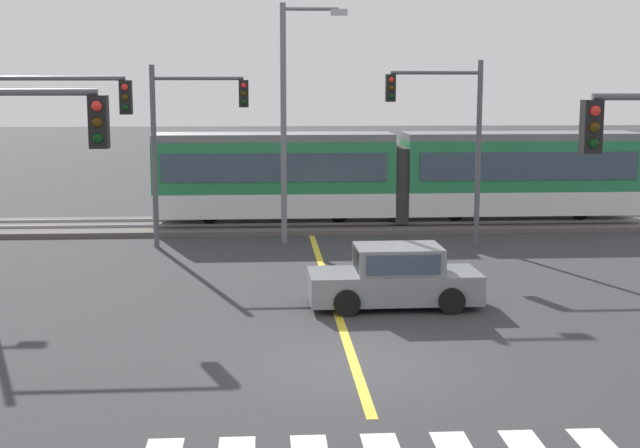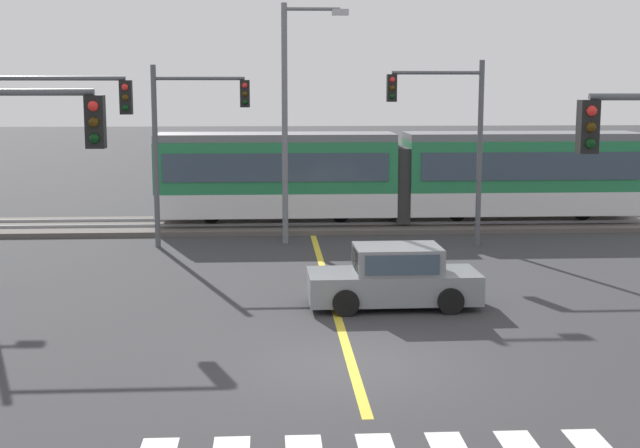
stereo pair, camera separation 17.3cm
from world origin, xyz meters
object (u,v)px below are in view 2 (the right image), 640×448
object	(u,v)px
light_rail_tram	(400,174)
street_lamp_centre	(291,108)
traffic_light_far_left	(187,129)
sedan_crossing	(394,279)
traffic_light_mid_left	(31,139)
traffic_light_far_right	(449,125)

from	to	relation	value
light_rail_tram	street_lamp_centre	world-z (taller)	street_lamp_centre
light_rail_tram	traffic_light_far_left	size ratio (longest dim) A/B	3.04
sedan_crossing	traffic_light_far_left	distance (m)	10.84
traffic_light_mid_left	traffic_light_far_right	bearing A→B (deg)	23.48
light_rail_tram	traffic_light_far_left	distance (m)	8.86
light_rail_tram	traffic_light_mid_left	xyz separation A→B (m)	(-11.34, -9.69, 1.97)
traffic_light_far_left	street_lamp_centre	bearing A→B (deg)	7.86
traffic_light_far_left	sedan_crossing	bearing A→B (deg)	-56.04
traffic_light_mid_left	street_lamp_centre	bearing A→B (deg)	41.49
light_rail_tram	traffic_light_far_right	xyz separation A→B (m)	(1.01, -4.32, 2.04)
light_rail_tram	sedan_crossing	bearing A→B (deg)	-98.93
traffic_light_far_right	street_lamp_centre	world-z (taller)	street_lamp_centre
traffic_light_mid_left	street_lamp_centre	world-z (taller)	street_lamp_centre
light_rail_tram	traffic_light_mid_left	size ratio (longest dim) A/B	3.08
light_rail_tram	traffic_light_mid_left	distance (m)	15.05
traffic_light_mid_left	light_rail_tram	bearing A→B (deg)	40.50
light_rail_tram	traffic_light_far_left	xyz separation A→B (m)	(-7.73, -3.89, 1.93)
sedan_crossing	light_rail_tram	bearing A→B (deg)	81.07
traffic_light_far_left	traffic_light_far_right	xyz separation A→B (m)	(8.74, -0.43, 0.11)
sedan_crossing	traffic_light_far_right	xyz separation A→B (m)	(2.97, 8.14, 3.39)
traffic_light_far_left	traffic_light_far_right	size ratio (longest dim) A/B	0.97
traffic_light_far_left	street_lamp_centre	size ratio (longest dim) A/B	0.75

